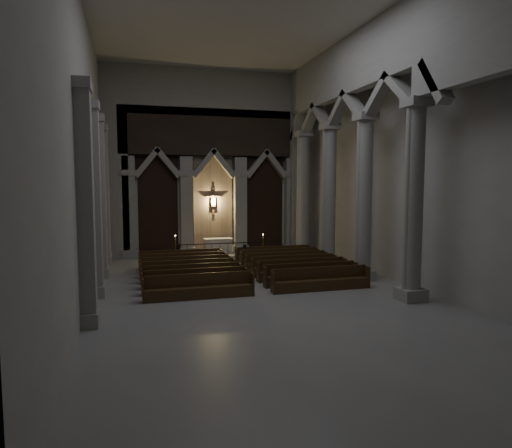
# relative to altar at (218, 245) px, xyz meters

# --- Properties ---
(room) EXTENTS (24.00, 24.10, 12.00)m
(room) POSITION_rel_altar_xyz_m (-0.15, -10.94, 6.97)
(room) COLOR gray
(room) RESTS_ON ground
(sanctuary_wall) EXTENTS (14.00, 0.77, 12.00)m
(sanctuary_wall) POSITION_rel_altar_xyz_m (-0.15, 0.60, 5.99)
(sanctuary_wall) COLOR gray
(sanctuary_wall) RESTS_ON ground
(right_arcade) EXTENTS (1.00, 24.00, 12.00)m
(right_arcade) POSITION_rel_altar_xyz_m (5.35, -9.61, 7.20)
(right_arcade) COLOR gray
(right_arcade) RESTS_ON ground
(left_pilasters) EXTENTS (0.60, 13.00, 8.03)m
(left_pilasters) POSITION_rel_altar_xyz_m (-6.90, -7.44, 3.28)
(left_pilasters) COLOR gray
(left_pilasters) RESTS_ON ground
(sanctuary_step) EXTENTS (8.50, 2.60, 0.15)m
(sanctuary_step) POSITION_rel_altar_xyz_m (-0.15, -0.34, -0.55)
(sanctuary_step) COLOR gray
(sanctuary_step) RESTS_ON ground
(altar) EXTENTS (1.86, 0.75, 0.95)m
(altar) POSITION_rel_altar_xyz_m (0.00, 0.00, 0.00)
(altar) COLOR beige
(altar) RESTS_ON sanctuary_step
(altar_rail) EXTENTS (5.14, 0.09, 1.01)m
(altar_rail) POSITION_rel_altar_xyz_m (-0.15, -1.48, 0.04)
(altar_rail) COLOR black
(altar_rail) RESTS_ON ground
(candle_stand_left) EXTENTS (0.26, 0.26, 1.54)m
(candle_stand_left) POSITION_rel_altar_xyz_m (-2.89, -1.39, -0.21)
(candle_stand_left) COLOR #AC9335
(candle_stand_left) RESTS_ON ground
(candle_stand_right) EXTENTS (0.24, 0.24, 1.45)m
(candle_stand_right) POSITION_rel_altar_xyz_m (2.63, -1.50, -0.23)
(candle_stand_right) COLOR #AC9335
(candle_stand_right) RESTS_ON ground
(pews) EXTENTS (9.96, 7.37, 1.02)m
(pews) POSITION_rel_altar_xyz_m (-0.15, -7.42, -0.30)
(pews) COLOR black
(pews) RESTS_ON ground
(worshipper) EXTENTS (0.52, 0.39, 1.26)m
(worshipper) POSITION_rel_altar_xyz_m (0.73, -4.41, 0.00)
(worshipper) COLOR black
(worshipper) RESTS_ON ground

